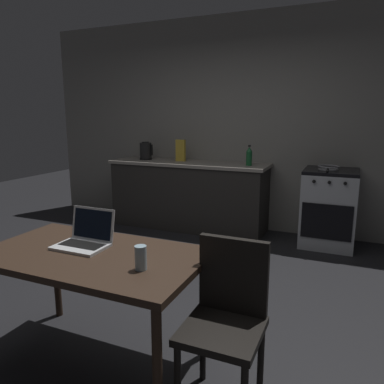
{
  "coord_description": "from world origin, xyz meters",
  "views": [
    {
      "loc": [
        1.44,
        -2.48,
        1.53
      ],
      "look_at": [
        -0.01,
        0.86,
        0.77
      ],
      "focal_mm": 34.59,
      "sensor_mm": 36.0,
      "label": 1
    }
  ],
  "objects_px": {
    "drinking_glass": "(141,258)",
    "frying_pan": "(328,168)",
    "dining_table": "(93,264)",
    "cereal_box": "(181,150)",
    "bottle": "(249,156)",
    "laptop": "(85,239)",
    "chair": "(227,313)",
    "electric_kettle": "(146,151)",
    "stove_oven": "(329,208)"
  },
  "relations": [
    {
      "from": "chair",
      "to": "laptop",
      "type": "relative_size",
      "value": 2.79
    },
    {
      "from": "dining_table",
      "to": "bottle",
      "type": "distance_m",
      "value": 2.83
    },
    {
      "from": "dining_table",
      "to": "bottle",
      "type": "relative_size",
      "value": 5.3
    },
    {
      "from": "dining_table",
      "to": "bottle",
      "type": "bearing_deg",
      "value": 85.51
    },
    {
      "from": "dining_table",
      "to": "bottle",
      "type": "xyz_separation_m",
      "value": [
        0.22,
        2.79,
        0.38
      ]
    },
    {
      "from": "chair",
      "to": "bottle",
      "type": "bearing_deg",
      "value": 113.52
    },
    {
      "from": "drinking_glass",
      "to": "frying_pan",
      "type": "bearing_deg",
      "value": 75.49
    },
    {
      "from": "bottle",
      "to": "laptop",
      "type": "bearing_deg",
      "value": -97.02
    },
    {
      "from": "laptop",
      "to": "electric_kettle",
      "type": "relative_size",
      "value": 1.28
    },
    {
      "from": "bottle",
      "to": "cereal_box",
      "type": "relative_size",
      "value": 0.87
    },
    {
      "from": "dining_table",
      "to": "electric_kettle",
      "type": "distance_m",
      "value": 3.14
    },
    {
      "from": "electric_kettle",
      "to": "drinking_glass",
      "type": "height_order",
      "value": "electric_kettle"
    },
    {
      "from": "electric_kettle",
      "to": "cereal_box",
      "type": "distance_m",
      "value": 0.53
    },
    {
      "from": "drinking_glass",
      "to": "bottle",
      "type": "bearing_deg",
      "value": 93.56
    },
    {
      "from": "dining_table",
      "to": "drinking_glass",
      "type": "bearing_deg",
      "value": -13.39
    },
    {
      "from": "dining_table",
      "to": "cereal_box",
      "type": "distance_m",
      "value": 2.99
    },
    {
      "from": "dining_table",
      "to": "frying_pan",
      "type": "bearing_deg",
      "value": 67.73
    },
    {
      "from": "stove_oven",
      "to": "bottle",
      "type": "bearing_deg",
      "value": -177.19
    },
    {
      "from": "laptop",
      "to": "drinking_glass",
      "type": "distance_m",
      "value": 0.54
    },
    {
      "from": "bottle",
      "to": "frying_pan",
      "type": "bearing_deg",
      "value": 1.27
    },
    {
      "from": "stove_oven",
      "to": "bottle",
      "type": "height_order",
      "value": "bottle"
    },
    {
      "from": "laptop",
      "to": "cereal_box",
      "type": "distance_m",
      "value": 2.87
    },
    {
      "from": "cereal_box",
      "to": "stove_oven",
      "type": "bearing_deg",
      "value": -0.66
    },
    {
      "from": "chair",
      "to": "frying_pan",
      "type": "distance_m",
      "value": 2.85
    },
    {
      "from": "stove_oven",
      "to": "chair",
      "type": "distance_m",
      "value": 2.85
    },
    {
      "from": "laptop",
      "to": "bottle",
      "type": "bearing_deg",
      "value": 85.28
    },
    {
      "from": "electric_kettle",
      "to": "dining_table",
      "type": "bearing_deg",
      "value": -65.67
    },
    {
      "from": "stove_oven",
      "to": "frying_pan",
      "type": "bearing_deg",
      "value": -143.25
    },
    {
      "from": "laptop",
      "to": "cereal_box",
      "type": "xyz_separation_m",
      "value": [
        -0.64,
        2.78,
        0.29
      ]
    },
    {
      "from": "chair",
      "to": "electric_kettle",
      "type": "height_order",
      "value": "electric_kettle"
    },
    {
      "from": "frying_pan",
      "to": "electric_kettle",
      "type": "bearing_deg",
      "value": 179.31
    },
    {
      "from": "electric_kettle",
      "to": "bottle",
      "type": "height_order",
      "value": "bottle"
    },
    {
      "from": "stove_oven",
      "to": "laptop",
      "type": "distance_m",
      "value": 3.07
    },
    {
      "from": "dining_table",
      "to": "cereal_box",
      "type": "xyz_separation_m",
      "value": [
        -0.75,
        2.86,
        0.41
      ]
    },
    {
      "from": "laptop",
      "to": "chair",
      "type": "bearing_deg",
      "value": -1.87
    },
    {
      "from": "dining_table",
      "to": "chair",
      "type": "relative_size",
      "value": 1.5
    },
    {
      "from": "electric_kettle",
      "to": "bottle",
      "type": "relative_size",
      "value": 0.98
    },
    {
      "from": "bottle",
      "to": "drinking_glass",
      "type": "relative_size",
      "value": 1.91
    },
    {
      "from": "laptop",
      "to": "drinking_glass",
      "type": "relative_size",
      "value": 2.41
    },
    {
      "from": "dining_table",
      "to": "chair",
      "type": "bearing_deg",
      "value": 0.56
    },
    {
      "from": "electric_kettle",
      "to": "bottle",
      "type": "xyz_separation_m",
      "value": [
        1.5,
        -0.05,
        -0.0
      ]
    },
    {
      "from": "laptop",
      "to": "cereal_box",
      "type": "relative_size",
      "value": 1.1
    },
    {
      "from": "bottle",
      "to": "drinking_glass",
      "type": "distance_m",
      "value": 2.9
    },
    {
      "from": "stove_oven",
      "to": "chair",
      "type": "xyz_separation_m",
      "value": [
        -0.34,
        -2.83,
        0.06
      ]
    },
    {
      "from": "drinking_glass",
      "to": "cereal_box",
      "type": "xyz_separation_m",
      "value": [
        -1.15,
        2.96,
        0.27
      ]
    },
    {
      "from": "stove_oven",
      "to": "cereal_box",
      "type": "relative_size",
      "value": 3.14
    },
    {
      "from": "frying_pan",
      "to": "drinking_glass",
      "type": "relative_size",
      "value": 3.07
    },
    {
      "from": "stove_oven",
      "to": "electric_kettle",
      "type": "height_order",
      "value": "electric_kettle"
    },
    {
      "from": "laptop",
      "to": "cereal_box",
      "type": "height_order",
      "value": "cereal_box"
    },
    {
      "from": "stove_oven",
      "to": "bottle",
      "type": "distance_m",
      "value": 1.13
    }
  ]
}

